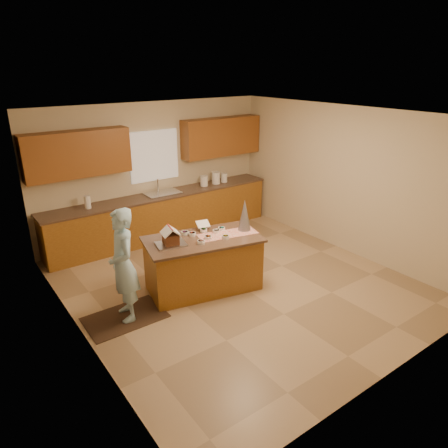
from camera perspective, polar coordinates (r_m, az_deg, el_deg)
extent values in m
plane|color=tan|center=(6.89, 1.67, -8.09)|extent=(5.50, 5.50, 0.00)
plane|color=silver|center=(6.04, 1.95, 14.83)|extent=(5.50, 5.50, 0.00)
plane|color=beige|center=(8.59, -9.59, 7.33)|extent=(5.50, 5.50, 0.00)
plane|color=beige|center=(4.66, 23.11, -6.38)|extent=(5.50, 5.50, 0.00)
plane|color=beige|center=(5.29, -20.19, -2.65)|extent=(5.50, 5.50, 0.00)
plane|color=beige|center=(8.05, 16.09, 5.86)|extent=(5.50, 5.50, 0.00)
plane|color=gray|center=(4.64, -16.89, -7.03)|extent=(0.00, 2.50, 2.50)
cube|color=white|center=(8.50, -9.62, 9.25)|extent=(1.05, 0.03, 1.00)
cube|color=#9B6320|center=(8.60, -8.31, 1.06)|extent=(4.80, 0.60, 0.88)
cube|color=brown|center=(8.45, -8.48, 3.99)|extent=(4.85, 0.63, 0.04)
cube|color=brown|center=(7.76, -19.58, 9.08)|extent=(1.85, 0.35, 0.80)
cube|color=brown|center=(9.11, -0.38, 11.94)|extent=(1.85, 0.35, 0.80)
cube|color=silver|center=(8.45, -8.47, 3.92)|extent=(0.70, 0.45, 0.12)
cylinder|color=silver|center=(8.56, -9.10, 5.29)|extent=(0.03, 0.03, 0.28)
cube|color=#9B6320|center=(6.56, -2.89, -5.61)|extent=(1.84, 1.20, 0.83)
cube|color=brown|center=(6.37, -2.96, -2.13)|extent=(1.93, 1.29, 0.04)
cube|color=red|center=(6.51, 0.53, -1.37)|extent=(0.99, 0.54, 0.01)
cube|color=silver|center=(6.17, -7.32, -2.77)|extent=(0.49, 0.41, 0.02)
cube|color=white|center=(6.69, -2.93, -0.01)|extent=(0.24, 0.20, 0.09)
cone|color=silver|center=(6.58, 2.85, 1.25)|extent=(0.25, 0.25, 0.52)
cube|color=black|center=(6.19, -13.48, -12.41)|extent=(1.10, 0.71, 0.01)
imported|color=#AEE1F7|center=(5.80, -13.71, -5.55)|extent=(0.47, 0.64, 1.62)
cylinder|color=white|center=(8.90, -2.76, 5.96)|extent=(0.16, 0.16, 0.22)
cylinder|color=white|center=(9.06, -1.12, 6.39)|extent=(0.18, 0.18, 0.26)
cylinder|color=white|center=(9.20, 0.02, 6.42)|extent=(0.14, 0.14, 0.20)
cylinder|color=white|center=(7.86, -18.30, 2.89)|extent=(0.11, 0.11, 0.24)
cube|color=#563216|center=(6.14, -7.36, -2.03)|extent=(0.25, 0.27, 0.15)
cube|color=white|center=(6.08, -7.96, -1.01)|extent=(0.19, 0.29, 0.12)
cube|color=white|center=(6.11, -6.87, -0.85)|extent=(0.19, 0.29, 0.12)
cylinder|color=red|center=(6.07, -7.44, -0.46)|extent=(0.08, 0.26, 0.02)
cylinder|color=yellow|center=(6.33, 0.23, -1.82)|extent=(0.11, 0.11, 0.05)
cylinder|color=#31B7AC|center=(6.64, -0.33, -0.68)|extent=(0.11, 0.11, 0.05)
cylinder|color=white|center=(6.55, -1.06, -1.03)|extent=(0.11, 0.11, 0.05)
cylinder|color=green|center=(6.59, -2.82, -0.88)|extent=(0.11, 0.11, 0.05)
cylinder|color=#E54528|center=(6.46, -4.40, -1.39)|extent=(0.11, 0.11, 0.05)
cylinder|color=#993380|center=(6.51, -5.40, -1.26)|extent=(0.11, 0.11, 0.05)
cylinder|color=orange|center=(6.32, -2.20, -1.87)|extent=(0.11, 0.11, 0.05)
cylinder|color=#E87F6E|center=(6.17, -3.18, -2.50)|extent=(0.11, 0.11, 0.05)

